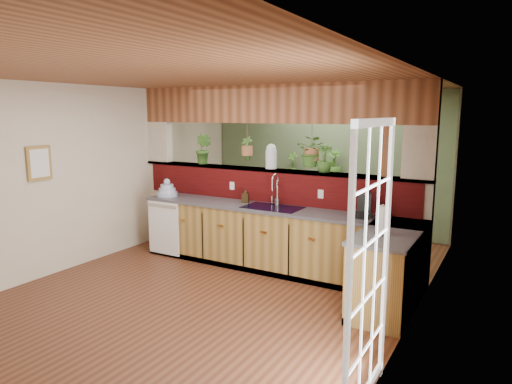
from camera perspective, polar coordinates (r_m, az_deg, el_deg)
The scene contains 28 objects.
ground at distance 5.94m, azimuth -4.66°, elevation -11.90°, with size 4.60×7.00×0.01m, color #512A19.
ceiling at distance 5.53m, azimuth -5.05°, elevation 13.99°, with size 4.60×7.00×0.01m, color brown.
wall_back at distance 8.67m, azimuth 8.48°, elevation 3.79°, with size 4.60×0.02×2.60m, color beige.
wall_left at distance 7.15m, azimuth -20.19°, elevation 2.02°, with size 0.02×7.00×2.60m, color beige.
wall_right at distance 4.69m, azimuth 18.91°, elevation -1.71°, with size 0.02×7.00×2.60m, color beige.
pass_through_partition at distance 6.73m, azimuth 1.93°, elevation 1.24°, with size 4.60×0.21×2.60m.
pass_through_ledge at distance 6.72m, azimuth 1.72°, elevation 2.77°, with size 4.60×0.21×0.04m, color brown.
header_beam at distance 6.67m, azimuth 1.77°, elevation 10.94°, with size 4.60×0.15×0.55m, color brown.
sage_backwall at distance 8.65m, azimuth 8.43°, elevation 3.78°, with size 4.55×0.02×2.55m, color #57704C.
countertop at distance 6.13m, azimuth 6.48°, elevation -6.80°, with size 4.14×1.52×0.90m.
dishwasher at distance 7.17m, azimuth -11.48°, elevation -4.40°, with size 0.58×0.03×0.82m.
navy_sink at distance 6.37m, azimuth 2.08°, elevation -2.63°, with size 0.82×0.50×0.18m.
french_door at distance 3.54m, azimuth 14.01°, elevation -9.37°, with size 0.06×1.02×2.16m, color white.
framed_print at distance 6.62m, azimuth -25.47°, elevation 3.28°, with size 0.04×0.35×0.45m.
faucet at distance 6.46m, azimuth 2.47°, elevation 0.48°, with size 0.20×0.20×0.46m.
dish_stack at distance 7.32m, azimuth -11.04°, elevation 0.15°, with size 0.32×0.32×0.28m.
soap_dispenser at distance 6.67m, azimuth -1.34°, elevation -0.44°, with size 0.10×0.10×0.21m, color #3A2915.
coffee_maker at distance 5.89m, azimuth 13.39°, elevation -1.72°, with size 0.17×0.28×0.31m.
paper_towel at distance 5.12m, azimuth 15.51°, elevation -3.45°, with size 0.15×0.15×0.33m.
glass_jar at distance 6.69m, azimuth 1.90°, elevation 4.49°, with size 0.16×0.16×0.37m.
ledge_plant_left at distance 7.34m, azimuth -6.57°, elevation 5.37°, with size 0.27×0.22×0.49m, color #325D20.
ledge_plant_right at distance 6.34m, azimuth 8.56°, elevation 4.19°, with size 0.22×0.22×0.39m, color #325D20.
hanging_plant_a at distance 6.88m, azimuth -1.13°, elevation 6.42°, with size 0.20×0.17×0.48m.
hanging_plant_b at distance 6.39m, azimuth 6.99°, elevation 6.72°, with size 0.39×0.34×0.56m.
shelving_console at distance 8.61m, azimuth 7.02°, elevation -1.61°, with size 1.64×0.44×1.10m, color black.
shelf_plant_a at distance 8.66m, azimuth 4.60°, elevation 3.61°, with size 0.23×0.15×0.43m, color #325D20.
shelf_plant_b at distance 8.34m, azimuth 9.70°, elevation 3.52°, with size 0.28×0.28×0.51m, color #325D20.
floor_plant at distance 7.75m, azimuth 12.72°, elevation -4.19°, with size 0.63×0.55×0.70m, color #325D20.
Camera 1 is at (3.16, -4.53, 2.19)m, focal length 32.00 mm.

